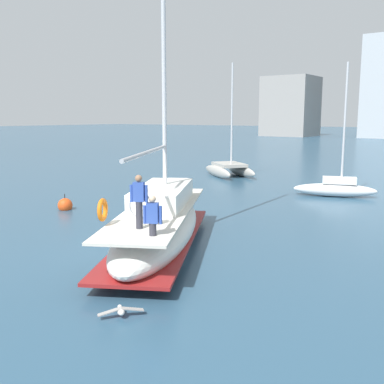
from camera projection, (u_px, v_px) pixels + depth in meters
ground_plane at (142, 253)px, 15.58m from camera, size 400.00×400.00×0.00m
main_sailboat at (160, 223)px, 16.00m from camera, size 6.70×9.58×14.46m
moored_sloop_far at (335, 187)px, 26.55m from camera, size 4.88×2.67×7.75m
moored_catamaran at (229, 169)px, 35.48m from camera, size 5.73×5.18×8.71m
seagull at (121, 311)px, 10.58m from camera, size 0.77×0.95×0.17m
mooring_buoy at (65, 205)px, 22.83m from camera, size 0.74×0.74×0.97m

